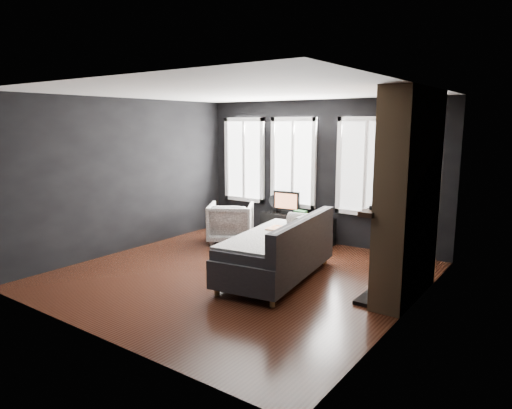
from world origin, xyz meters
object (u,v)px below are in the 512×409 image
Objects in this scene: media_console at (297,228)px; book at (323,214)px; sofa at (276,247)px; monitor at (286,201)px; mug at (314,215)px; armchair at (231,221)px; mantel_vase at (401,192)px.

book reaches higher than media_console.
media_console is at bearing 104.61° from sofa.
monitor reaches higher than mug.
media_console is 12.51× the size of mug.
armchair is 0.56× the size of media_console.
armchair is 1.52× the size of monitor.
book is (0.58, -0.06, 0.36)m from media_console.
book is at bearing 0.84° from media_console.
mug is (0.68, -0.12, -0.19)m from monitor.
armchair is at bearing -134.89° from media_console.
armchair is 1.16m from monitor.
mantel_vase is (2.63, -1.23, 0.56)m from monitor.
sofa is at bearing -60.78° from media_console.
media_console is (1.00, 0.80, -0.16)m from armchair.
mantel_vase reaches higher than armchair.
mug is (-0.44, 1.95, 0.10)m from sofa.
media_console is at bearing 153.29° from mantel_vase.
media_console is at bearing -13.72° from monitor.
armchair reaches higher than media_console.
media_console is 2.71× the size of monitor.
armchair is 3.51m from mantel_vase.
sofa is at bearing -77.26° from mug.
mug is at bearing 94.61° from sofa.
sofa is 10.66× the size of book.
armchair is 1.59m from mug.
book is (-0.27, 1.98, 0.14)m from sofa.
monitor is at bearing 178.38° from media_console.
monitor is 2.66× the size of book.
armchair is 1.29m from media_console.
mantel_vase is at bearing 21.03° from sofa.
mug is at bearing 175.69° from armchair.
book is 2.23m from mantel_vase.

